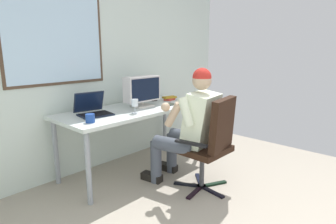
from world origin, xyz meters
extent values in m
cube|color=silver|center=(0.00, 2.68, 1.42)|extent=(4.44, 0.06, 2.85)
cube|color=#4C3828|center=(-0.53, 2.64, 1.56)|extent=(1.10, 0.01, 1.01)
cube|color=silver|center=(-0.53, 2.64, 1.56)|extent=(1.04, 0.02, 0.95)
cylinder|color=gray|center=(-0.67, 1.92, 0.36)|extent=(0.05, 0.05, 0.71)
cylinder|color=gray|center=(1.01, 1.92, 0.36)|extent=(0.05, 0.05, 0.71)
cylinder|color=gray|center=(-0.67, 2.55, 0.36)|extent=(0.05, 0.05, 0.71)
cylinder|color=gray|center=(1.01, 2.55, 0.36)|extent=(0.05, 0.05, 0.71)
cube|color=silver|center=(0.17, 2.24, 0.73)|extent=(1.81, 0.76, 0.04)
cube|color=black|center=(0.16, 1.32, 0.01)|extent=(0.30, 0.09, 0.02)
cube|color=black|center=(0.28, 1.20, 0.01)|extent=(0.09, 0.30, 0.02)
cube|color=black|center=(0.44, 1.28, 0.01)|extent=(0.29, 0.17, 0.02)
cube|color=black|center=(0.41, 1.46, 0.01)|extent=(0.24, 0.24, 0.02)
cube|color=black|center=(0.23, 1.48, 0.01)|extent=(0.18, 0.28, 0.02)
cylinder|color=black|center=(0.30, 1.35, 0.01)|extent=(0.10, 0.10, 0.02)
cylinder|color=#3F3F44|center=(0.30, 1.35, 0.22)|extent=(0.05, 0.05, 0.39)
cube|color=black|center=(0.30, 1.35, 0.43)|extent=(0.47, 0.47, 0.06)
cube|color=black|center=(0.34, 1.15, 0.72)|extent=(0.46, 0.17, 0.51)
cube|color=black|center=(0.55, 1.39, 0.56)|extent=(0.11, 0.33, 0.02)
cube|color=black|center=(0.05, 1.31, 0.56)|extent=(0.11, 0.33, 0.02)
cylinder|color=#454B58|center=(0.42, 1.63, 0.46)|extent=(0.22, 0.46, 0.15)
cylinder|color=#454B58|center=(0.38, 1.85, 0.23)|extent=(0.12, 0.12, 0.46)
cube|color=black|center=(0.37, 1.90, 0.04)|extent=(0.14, 0.25, 0.08)
cylinder|color=#454B58|center=(0.11, 1.57, 0.46)|extent=(0.22, 0.46, 0.15)
cylinder|color=#454B58|center=(0.07, 1.79, 0.23)|extent=(0.12, 0.12, 0.46)
cube|color=black|center=(0.06, 1.85, 0.04)|extent=(0.14, 0.25, 0.08)
cube|color=silver|center=(0.30, 1.38, 0.73)|extent=(0.43, 0.36, 0.57)
sphere|color=tan|center=(0.30, 1.38, 1.13)|extent=(0.19, 0.19, 0.19)
sphere|color=red|center=(0.30, 1.38, 1.16)|extent=(0.19, 0.19, 0.19)
cylinder|color=silver|center=(0.51, 1.47, 0.85)|extent=(0.12, 0.19, 0.29)
cylinder|color=tan|center=(0.50, 1.55, 0.71)|extent=(0.11, 0.20, 0.26)
sphere|color=tan|center=(0.49, 1.59, 0.69)|extent=(0.09, 0.09, 0.09)
cylinder|color=silver|center=(0.08, 1.39, 0.85)|extent=(0.12, 0.19, 0.29)
cylinder|color=tan|center=(0.05, 1.53, 0.80)|extent=(0.11, 0.20, 0.26)
sphere|color=tan|center=(0.04, 1.62, 0.87)|extent=(0.09, 0.09, 0.09)
cube|color=beige|center=(0.28, 2.24, 0.76)|extent=(0.24, 0.19, 0.02)
cylinder|color=beige|center=(0.28, 2.24, 0.79)|extent=(0.04, 0.04, 0.05)
cube|color=silver|center=(0.28, 2.24, 0.97)|extent=(0.46, 0.16, 0.30)
cube|color=black|center=(0.28, 2.16, 0.97)|extent=(0.41, 0.02, 0.26)
cube|color=black|center=(-0.36, 2.24, 0.76)|extent=(0.36, 0.29, 0.02)
cube|color=black|center=(-0.36, 2.24, 0.77)|extent=(0.32, 0.25, 0.00)
cube|color=black|center=(-0.33, 2.40, 0.87)|extent=(0.33, 0.14, 0.22)
cube|color=#0F1933|center=(-0.34, 2.39, 0.87)|extent=(0.31, 0.12, 0.19)
cylinder|color=silver|center=(-0.01, 2.03, 0.75)|extent=(0.07, 0.07, 0.00)
cylinder|color=silver|center=(-0.01, 2.03, 0.79)|extent=(0.01, 0.01, 0.07)
cylinder|color=silver|center=(-0.01, 2.03, 0.87)|extent=(0.07, 0.07, 0.08)
cylinder|color=#5C0519|center=(-0.01, 2.03, 0.84)|extent=(0.07, 0.07, 0.02)
cube|color=black|center=(0.64, 2.41, 0.83)|extent=(0.07, 0.09, 0.16)
cylinder|color=#333338|center=(0.64, 2.36, 0.86)|extent=(0.05, 0.01, 0.04)
cube|color=#B73A30|center=(0.82, 2.28, 0.77)|extent=(0.17, 0.12, 0.03)
cube|color=#A97F1C|center=(0.82, 2.28, 0.79)|extent=(0.20, 0.13, 0.02)
cube|color=black|center=(0.59, 2.07, 0.76)|extent=(0.15, 0.13, 0.01)
cylinder|color=navy|center=(-0.55, 2.04, 0.79)|extent=(0.09, 0.09, 0.08)
camera|label=1|loc=(-1.96, -0.26, 1.44)|focal=30.36mm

